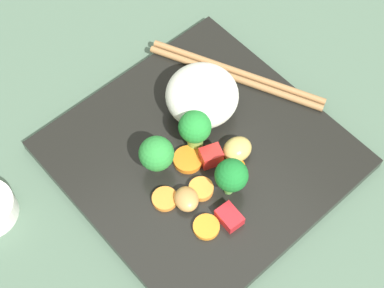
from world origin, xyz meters
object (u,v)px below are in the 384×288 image
at_px(broccoli_floret_0, 156,154).
at_px(chopstick_pair, 236,75).
at_px(rice_mound, 202,95).
at_px(square_plate, 201,154).
at_px(carrot_slice_3, 190,162).

height_order(broccoli_floret_0, chopstick_pair, broccoli_floret_0).
bearing_deg(rice_mound, chopstick_pair, 8.16).
height_order(rice_mound, broccoli_floret_0, rice_mound).
relative_size(square_plate, broccoli_floret_0, 5.42).
height_order(broccoli_floret_0, carrot_slice_3, broccoli_floret_0).
xyz_separation_m(square_plate, rice_mound, (0.04, 0.04, 0.03)).
distance_m(square_plate, carrot_slice_3, 0.02).
distance_m(square_plate, chopstick_pair, 0.11).
xyz_separation_m(broccoli_floret_0, chopstick_pair, (0.15, 0.03, -0.03)).
xyz_separation_m(rice_mound, broccoli_floret_0, (-0.09, -0.03, 0.00)).
height_order(square_plate, chopstick_pair, chopstick_pair).
bearing_deg(rice_mound, carrot_slice_3, -141.90).
distance_m(square_plate, broccoli_floret_0, 0.06).
bearing_deg(square_plate, chopstick_pair, 26.60).
bearing_deg(carrot_slice_3, chopstick_pair, 24.07).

